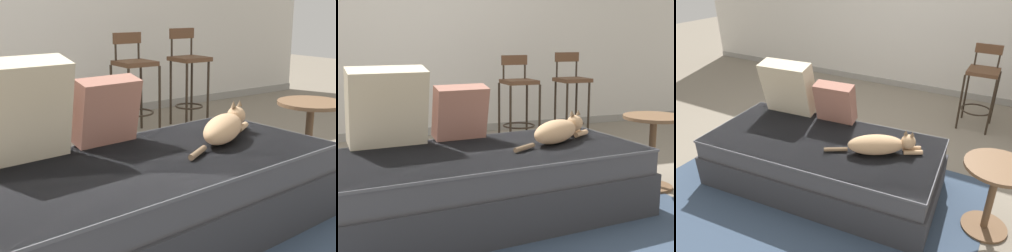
% 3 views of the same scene
% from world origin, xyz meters
% --- Properties ---
extents(ground_plane, '(16.00, 16.00, 0.00)m').
position_xyz_m(ground_plane, '(0.00, 0.00, 0.00)').
color(ground_plane, slate).
rests_on(ground_plane, ground).
extents(wall_back_panel, '(8.00, 0.10, 2.60)m').
position_xyz_m(wall_back_panel, '(0.00, 2.25, 1.30)').
color(wall_back_panel, silver).
rests_on(wall_back_panel, ground).
extents(wall_baseboard_trim, '(8.00, 0.02, 0.09)m').
position_xyz_m(wall_baseboard_trim, '(0.00, 2.20, 0.04)').
color(wall_baseboard_trim, gray).
rests_on(wall_baseboard_trim, ground).
extents(area_rug, '(2.61, 2.01, 0.01)m').
position_xyz_m(area_rug, '(0.00, -0.70, 0.00)').
color(area_rug, '#334256').
rests_on(area_rug, ground).
extents(couch, '(1.98, 1.06, 0.43)m').
position_xyz_m(couch, '(0.00, -0.40, 0.22)').
color(couch, '#353539').
rests_on(couch, ground).
extents(throw_pillow_corner, '(0.50, 0.31, 0.50)m').
position_xyz_m(throw_pillow_corner, '(-0.55, -0.09, 0.68)').
color(throw_pillow_corner, beige).
rests_on(throw_pillow_corner, couch).
extents(throw_pillow_middle, '(0.36, 0.23, 0.37)m').
position_xyz_m(throw_pillow_middle, '(-0.08, -0.05, 0.61)').
color(throw_pillow_middle, '#936051').
rests_on(throw_pillow_middle, couch).
extents(cat, '(0.69, 0.40, 0.19)m').
position_xyz_m(cat, '(0.49, -0.36, 0.50)').
color(cat, tan).
rests_on(cat, couch).
extents(bar_stool_near_window, '(0.34, 0.34, 0.92)m').
position_xyz_m(bar_stool_near_window, '(0.95, 1.38, 0.52)').
color(bar_stool_near_window, '#2D2319').
rests_on(bar_stool_near_window, ground).
extents(bar_stool_by_doorway, '(0.32, 0.32, 0.95)m').
position_xyz_m(bar_stool_by_doorway, '(1.57, 1.38, 0.54)').
color(bar_stool_by_doorway, '#2D2319').
rests_on(bar_stool_by_doorway, ground).
extents(side_table, '(0.44, 0.44, 0.54)m').
position_xyz_m(side_table, '(1.30, -0.30, 0.35)').
color(side_table, brown).
rests_on(side_table, ground).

